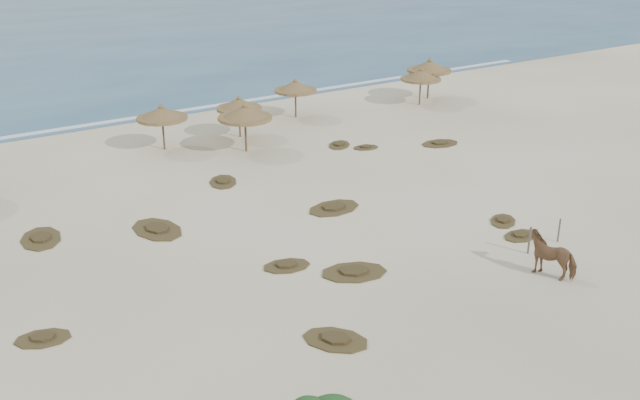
{
  "coord_description": "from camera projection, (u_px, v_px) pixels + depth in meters",
  "views": [
    {
      "loc": [
        -14.99,
        -18.68,
        12.66
      ],
      "look_at": [
        0.62,
        5.0,
        1.12
      ],
      "focal_mm": 40.0,
      "sensor_mm": 36.0,
      "label": 1
    }
  ],
  "objects": [
    {
      "name": "scrub_4",
      "position": [
        503.0,
        221.0,
        31.22
      ],
      "size": [
        1.98,
        1.87,
        0.16
      ],
      "rotation": [
        0.0,
        0.0,
        0.65
      ],
      "color": "#4E4122",
      "rests_on": "ground"
    },
    {
      "name": "palapa_3",
      "position": [
        239.0,
        105.0,
        42.28
      ],
      "size": [
        2.85,
        2.85,
        2.56
      ],
      "rotation": [
        0.0,
        0.0,
        0.04
      ],
      "color": "brown",
      "rests_on": "ground"
    },
    {
      "name": "ground",
      "position": [
        379.0,
        273.0,
        26.86
      ],
      "size": [
        160.0,
        160.0,
        0.0
      ],
      "primitive_type": "plane",
      "color": "white",
      "rests_on": "ground"
    },
    {
      "name": "palapa_4",
      "position": [
        245.0,
        113.0,
        39.59
      ],
      "size": [
        3.7,
        3.7,
        2.85
      ],
      "rotation": [
        0.0,
        0.0,
        0.25
      ],
      "color": "brown",
      "rests_on": "ground"
    },
    {
      "name": "scrub_6",
      "position": [
        41.0,
        238.0,
        29.55
      ],
      "size": [
        2.1,
        2.78,
        0.16
      ],
      "rotation": [
        0.0,
        0.0,
        1.36
      ],
      "color": "#4E4122",
      "rests_on": "ground"
    },
    {
      "name": "horse",
      "position": [
        553.0,
        255.0,
        26.46
      ],
      "size": [
        1.54,
        2.1,
        1.62
      ],
      "primitive_type": "imported",
      "rotation": [
        0.0,
        0.0,
        3.54
      ],
      "color": "brown",
      "rests_on": "ground"
    },
    {
      "name": "palapa_7",
      "position": [
        429.0,
        67.0,
        50.98
      ],
      "size": [
        3.29,
        3.29,
        2.97
      ],
      "rotation": [
        0.0,
        0.0,
        -0.04
      ],
      "color": "brown",
      "rests_on": "ground"
    },
    {
      "name": "fence_post_far",
      "position": [
        559.0,
        230.0,
        29.18
      ],
      "size": [
        0.09,
        0.09,
        1.03
      ],
      "primitive_type": "cylinder",
      "rotation": [
        0.0,
        0.0,
        -0.3
      ],
      "color": "brown",
      "rests_on": "ground"
    },
    {
      "name": "scrub_0",
      "position": [
        43.0,
        338.0,
        22.65
      ],
      "size": [
        2.04,
        1.66,
        0.16
      ],
      "rotation": [
        0.0,
        0.0,
        2.81
      ],
      "color": "#4E4122",
      "rests_on": "ground"
    },
    {
      "name": "palapa_6",
      "position": [
        421.0,
        76.0,
        49.37
      ],
      "size": [
        3.52,
        3.52,
        2.66
      ],
      "rotation": [
        0.0,
        0.0,
        0.28
      ],
      "color": "brown",
      "rests_on": "ground"
    },
    {
      "name": "scrub_1",
      "position": [
        157.0,
        229.0,
        30.4
      ],
      "size": [
        2.22,
        3.04,
        0.16
      ],
      "rotation": [
        0.0,
        0.0,
        1.72
      ],
      "color": "#4E4122",
      "rests_on": "ground"
    },
    {
      "name": "scrub_7",
      "position": [
        339.0,
        145.0,
        41.37
      ],
      "size": [
        2.16,
        2.13,
        0.16
      ],
      "rotation": [
        0.0,
        0.0,
        0.75
      ],
      "color": "#4E4122",
      "rests_on": "ground"
    },
    {
      "name": "scrub_2",
      "position": [
        287.0,
        265.0,
        27.29
      ],
      "size": [
        2.1,
        1.64,
        0.16
      ],
      "rotation": [
        0.0,
        0.0,
        2.88
      ],
      "color": "#4E4122",
      "rests_on": "ground"
    },
    {
      "name": "scrub_5",
      "position": [
        440.0,
        143.0,
        41.64
      ],
      "size": [
        2.51,
        1.8,
        0.16
      ],
      "rotation": [
        0.0,
        0.0,
        3.01
      ],
      "color": "#4E4122",
      "rests_on": "ground"
    },
    {
      "name": "scrub_10",
      "position": [
        366.0,
        147.0,
        40.94
      ],
      "size": [
        1.69,
        1.29,
        0.16
      ],
      "rotation": [
        0.0,
        0.0,
        2.93
      ],
      "color": "#4E4122",
      "rests_on": "ground"
    },
    {
      "name": "palapa_5",
      "position": [
        295.0,
        87.0,
        46.32
      ],
      "size": [
        2.89,
        2.89,
        2.62
      ],
      "rotation": [
        0.0,
        0.0,
        -0.03
      ],
      "color": "brown",
      "rests_on": "ground"
    },
    {
      "name": "palapa_2",
      "position": [
        162.0,
        114.0,
        39.98
      ],
      "size": [
        3.71,
        3.71,
        2.69
      ],
      "rotation": [
        0.0,
        0.0,
        0.37
      ],
      "color": "brown",
      "rests_on": "ground"
    },
    {
      "name": "scrub_9",
      "position": [
        354.0,
        272.0,
        26.81
      ],
      "size": [
        2.98,
        2.47,
        0.16
      ],
      "rotation": [
        0.0,
        0.0,
        2.77
      ],
      "color": "#4E4122",
      "rests_on": "ground"
    },
    {
      "name": "scrub_13",
      "position": [
        223.0,
        182.0,
        35.75
      ],
      "size": [
        2.13,
        2.47,
        0.16
      ],
      "rotation": [
        0.0,
        0.0,
        1.12
      ],
      "color": "#4E4122",
      "rests_on": "ground"
    },
    {
      "name": "fence_post_near",
      "position": [
        529.0,
        240.0,
        28.16
      ],
      "size": [
        0.11,
        0.11,
        1.14
      ],
      "primitive_type": "cylinder",
      "rotation": [
        0.0,
        0.0,
        0.3
      ],
      "color": "brown",
      "rests_on": "ground"
    },
    {
      "name": "scrub_11",
      "position": [
        336.0,
        339.0,
        22.58
      ],
      "size": [
        2.43,
        2.58,
        0.16
      ],
      "rotation": [
        0.0,
        0.0,
        2.21
      ],
      "color": "#4E4122",
      "rests_on": "ground"
    },
    {
      "name": "scrub_12",
      "position": [
        521.0,
        235.0,
        29.81
      ],
      "size": [
        1.71,
        1.14,
        0.16
      ],
      "rotation": [
        0.0,
        0.0,
        0.03
      ],
      "color": "#4E4122",
      "rests_on": "ground"
    },
    {
      "name": "foam_line",
      "position": [
        137.0,
        118.0,
        46.97
      ],
      "size": [
        70.0,
        0.6,
        0.01
      ],
      "primitive_type": "cube",
      "color": "white",
      "rests_on": "ground"
    },
    {
      "name": "scrub_3",
      "position": [
        334.0,
        208.0,
        32.6
      ],
      "size": [
        2.74,
        1.9,
        0.16
      ],
      "rotation": [
        0.0,
        0.0,
        0.08
      ],
      "color": "#4E4122",
      "rests_on": "ground"
    }
  ]
}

